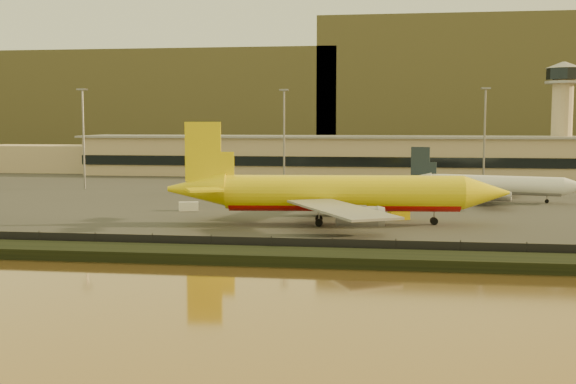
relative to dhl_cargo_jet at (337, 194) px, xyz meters
name	(u,v)px	position (x,y,z in m)	size (l,w,h in m)	color
ground	(272,239)	(-8.48, -15.70, -5.31)	(900.00, 900.00, 0.00)	black
embankment	(250,256)	(-8.48, -32.70, -4.61)	(320.00, 7.00, 1.40)	black
tarmac	(327,184)	(-8.48, 79.30, -5.21)	(320.00, 220.00, 0.20)	#2D2D2D
perimeter_fence	(256,246)	(-8.48, -28.70, -4.01)	(300.00, 0.05, 2.20)	black
terminal_building	(291,156)	(-23.01, 109.85, 0.93)	(202.00, 25.00, 12.60)	#C5AF89
control_tower	(562,107)	(61.52, 115.30, 16.35)	(11.20, 11.20, 35.50)	#C5AF89
apron_light_masts	(382,128)	(6.52, 59.30, 10.39)	(152.20, 12.20, 25.40)	slate
distant_hills	(328,98)	(-29.23, 324.30, 26.08)	(470.00, 160.00, 70.00)	brown
dhl_cargo_jet	(337,194)	(0.00, 0.00, 0.00)	(57.35, 55.88, 17.12)	yellow
white_narrowbody_jet	(492,185)	(30.64, 40.18, -1.68)	(39.56, 37.86, 11.50)	white
gse_vehicle_yellow	(399,215)	(10.30, 7.28, -4.30)	(3.62, 1.63, 1.63)	yellow
gse_vehicle_white	(189,206)	(-29.85, 14.55, -4.27)	(3.75, 1.69, 1.69)	white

